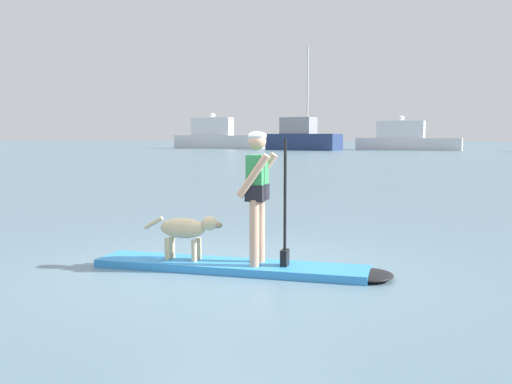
# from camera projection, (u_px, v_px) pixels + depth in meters

# --- Properties ---
(ground_plane) EXTENTS (400.00, 400.00, 0.00)m
(ground_plane) POSITION_uv_depth(u_px,v_px,m) (230.00, 270.00, 7.27)
(ground_plane) COLOR slate
(paddleboard) EXTENTS (3.78, 0.87, 0.10)m
(paddleboard) POSITION_uv_depth(u_px,v_px,m) (248.00, 267.00, 7.20)
(paddleboard) COLOR #338CD8
(paddleboard) RESTS_ON ground_plane
(person_paddler) EXTENTS (0.62, 0.50, 1.64)m
(person_paddler) POSITION_uv_depth(u_px,v_px,m) (259.00, 188.00, 7.07)
(person_paddler) COLOR tan
(person_paddler) RESTS_ON paddleboard
(dog) EXTENTS (1.08, 0.26, 0.58)m
(dog) POSITION_uv_depth(u_px,v_px,m) (186.00, 230.00, 7.38)
(dog) COLOR #CCB78C
(dog) RESTS_ON paddleboard
(moored_boat_center) EXTENTS (12.83, 2.95, 4.96)m
(moored_boat_center) POSITION_uv_depth(u_px,v_px,m) (217.00, 137.00, 81.21)
(moored_boat_center) COLOR silver
(moored_boat_center) RESTS_ON ground_plane
(moored_boat_port) EXTENTS (9.68, 5.09, 12.63)m
(moored_boat_port) POSITION_uv_depth(u_px,v_px,m) (302.00, 138.00, 71.31)
(moored_boat_port) COLOR navy
(moored_boat_port) RESTS_ON ground_plane
(moored_boat_far_starboard) EXTENTS (12.74, 3.29, 4.25)m
(moored_boat_far_starboard) POSITION_uv_depth(u_px,v_px,m) (406.00, 139.00, 71.20)
(moored_boat_far_starboard) COLOR silver
(moored_boat_far_starboard) RESTS_ON ground_plane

